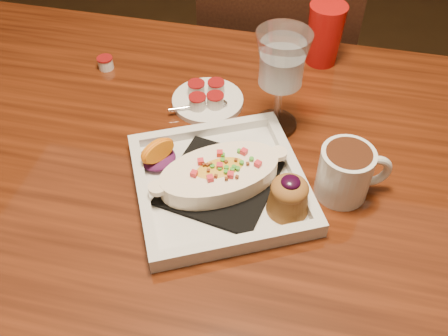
% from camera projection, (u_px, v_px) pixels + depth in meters
% --- Properties ---
extents(table, '(1.50, 0.90, 0.75)m').
position_uv_depth(table, '(232.00, 204.00, 0.95)').
color(table, '#65260E').
rests_on(table, floor).
extents(chair_far, '(0.42, 0.42, 0.93)m').
position_uv_depth(chair_far, '(277.00, 75.00, 1.48)').
color(chair_far, black).
rests_on(chair_far, floor).
extents(plate, '(0.37, 0.37, 0.08)m').
position_uv_depth(plate, '(226.00, 181.00, 0.83)').
color(plate, silver).
rests_on(plate, table).
extents(coffee_mug, '(0.12, 0.09, 0.09)m').
position_uv_depth(coffee_mug, '(347.00, 171.00, 0.81)').
color(coffee_mug, silver).
rests_on(coffee_mug, table).
extents(goblet, '(0.10, 0.10, 0.20)m').
position_uv_depth(goblet, '(282.00, 65.00, 0.86)').
color(goblet, silver).
rests_on(goblet, table).
extents(saucer, '(0.14, 0.14, 0.10)m').
position_uv_depth(saucer, '(207.00, 99.00, 1.00)').
color(saucer, silver).
rests_on(saucer, table).
extents(creamer_loose, '(0.03, 0.03, 0.03)m').
position_uv_depth(creamer_loose, '(105.00, 63.00, 1.08)').
color(creamer_loose, silver).
rests_on(creamer_loose, table).
extents(red_tumbler, '(0.08, 0.08, 0.13)m').
position_uv_depth(red_tumbler, '(325.00, 34.00, 1.06)').
color(red_tumbler, '#B40F0C').
rests_on(red_tumbler, table).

